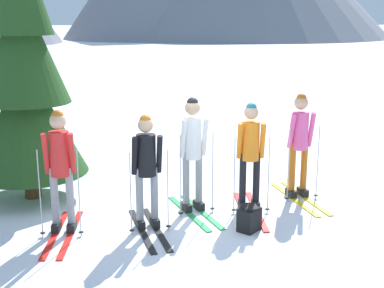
{
  "coord_description": "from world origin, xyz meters",
  "views": [
    {
      "loc": [
        -0.78,
        -7.66,
        3.04
      ],
      "look_at": [
        0.18,
        0.51,
        1.05
      ],
      "focal_mm": 49.18,
      "sensor_mm": 36.0,
      "label": 1
    }
  ],
  "objects": [
    {
      "name": "ground_plane",
      "position": [
        0.0,
        0.0,
        0.0
      ],
      "size": [
        400.0,
        400.0,
        0.0
      ],
      "primitive_type": "plane",
      "color": "white"
    },
    {
      "name": "skier_in_orange",
      "position": [
        1.07,
        0.23,
        0.96
      ],
      "size": [
        0.61,
        1.78,
        1.75
      ],
      "color": "red",
      "rests_on": "ground"
    },
    {
      "name": "pine_tree_mid",
      "position": [
        -2.51,
        1.25,
        2.13
      ],
      "size": [
        1.93,
        1.93,
        4.67
      ],
      "color": "#51381E",
      "rests_on": "ground"
    },
    {
      "name": "backpack_on_snow_front",
      "position": [
        0.88,
        -0.63,
        0.19
      ],
      "size": [
        0.4,
        0.4,
        0.38
      ],
      "color": "black",
      "rests_on": "ground"
    },
    {
      "name": "skier_in_black",
      "position": [
        -0.58,
        -0.35,
        0.93
      ],
      "size": [
        0.61,
        1.71,
        1.71
      ],
      "color": "black",
      "rests_on": "ground"
    },
    {
      "name": "skier_in_white",
      "position": [
        0.16,
        0.26,
        1.03
      ],
      "size": [
        0.74,
        1.66,
        1.84
      ],
      "color": "green",
      "rests_on": "ground"
    },
    {
      "name": "skier_in_pink",
      "position": [
        2.04,
        0.72,
        1.0
      ],
      "size": [
        0.6,
        1.81,
        1.81
      ],
      "color": "yellow",
      "rests_on": "ground"
    },
    {
      "name": "skier_in_red",
      "position": [
        -1.8,
        -0.34,
        1.02
      ],
      "size": [
        0.61,
        1.75,
        1.8
      ],
      "color": "red",
      "rests_on": "ground"
    }
  ]
}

